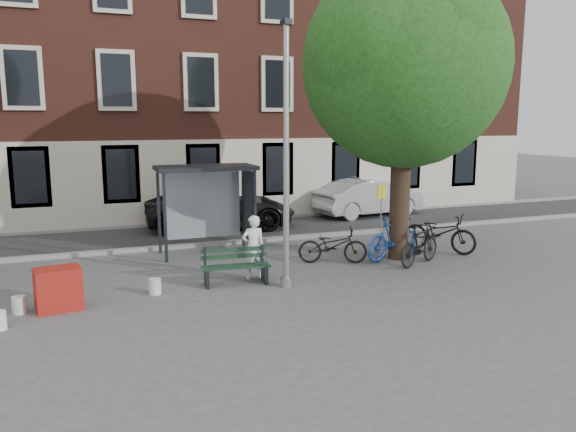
{
  "coord_description": "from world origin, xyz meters",
  "views": [
    {
      "loc": [
        -4.55,
        -12.06,
        3.93
      ],
      "look_at": [
        0.69,
        1.71,
        1.4
      ],
      "focal_mm": 35.0,
      "sensor_mm": 36.0,
      "label": 1
    }
  ],
  "objects_px": {
    "car_silver": "(369,197)",
    "lamppost": "(286,170)",
    "painter": "(253,247)",
    "red_stand": "(58,289)",
    "bike_d": "(420,245)",
    "notice_sign": "(381,202)",
    "car_dark": "(221,208)",
    "bike_b": "(393,238)",
    "bike_a": "(333,246)",
    "bike_c": "(439,232)",
    "bench": "(235,268)",
    "bus_shelter": "(218,189)"
  },
  "relations": [
    {
      "from": "lamppost",
      "to": "car_dark",
      "type": "bearing_deg",
      "value": 87.35
    },
    {
      "from": "car_silver",
      "to": "notice_sign",
      "type": "xyz_separation_m",
      "value": [
        -2.29,
        -4.9,
        0.59
      ]
    },
    {
      "from": "car_dark",
      "to": "car_silver",
      "type": "xyz_separation_m",
      "value": [
        6.44,
        0.49,
        0.02
      ]
    },
    {
      "from": "painter",
      "to": "lamppost",
      "type": "bearing_deg",
      "value": 116.11
    },
    {
      "from": "car_dark",
      "to": "bike_b",
      "type": "bearing_deg",
      "value": -144.13
    },
    {
      "from": "bike_d",
      "to": "car_dark",
      "type": "relative_size",
      "value": 0.34
    },
    {
      "from": "bike_a",
      "to": "painter",
      "type": "bearing_deg",
      "value": 126.68
    },
    {
      "from": "bike_a",
      "to": "car_silver",
      "type": "bearing_deg",
      "value": -14.09
    },
    {
      "from": "painter",
      "to": "bench",
      "type": "relative_size",
      "value": 0.95
    },
    {
      "from": "bus_shelter",
      "to": "bench",
      "type": "bearing_deg",
      "value": -97.48
    },
    {
      "from": "lamppost",
      "to": "bike_d",
      "type": "distance_m",
      "value": 4.75
    },
    {
      "from": "painter",
      "to": "bike_b",
      "type": "relative_size",
      "value": 0.77
    },
    {
      "from": "bike_a",
      "to": "bike_c",
      "type": "xyz_separation_m",
      "value": [
        3.59,
        0.11,
        0.09
      ]
    },
    {
      "from": "bench",
      "to": "bike_c",
      "type": "bearing_deg",
      "value": 15.27
    },
    {
      "from": "bike_b",
      "to": "bike_c",
      "type": "xyz_separation_m",
      "value": [
        1.8,
        0.31,
        -0.03
      ]
    },
    {
      "from": "bike_a",
      "to": "lamppost",
      "type": "bearing_deg",
      "value": 151.59
    },
    {
      "from": "painter",
      "to": "car_dark",
      "type": "distance_m",
      "value": 6.84
    },
    {
      "from": "bus_shelter",
      "to": "painter",
      "type": "distance_m",
      "value": 3.3
    },
    {
      "from": "bus_shelter",
      "to": "painter",
      "type": "bearing_deg",
      "value": -88.05
    },
    {
      "from": "bike_d",
      "to": "car_dark",
      "type": "xyz_separation_m",
      "value": [
        -3.79,
        7.14,
        0.2
      ]
    },
    {
      "from": "bike_c",
      "to": "bike_a",
      "type": "bearing_deg",
      "value": 147.74
    },
    {
      "from": "lamppost",
      "to": "bench",
      "type": "distance_m",
      "value": 2.71
    },
    {
      "from": "car_silver",
      "to": "car_dark",
      "type": "bearing_deg",
      "value": 86.62
    },
    {
      "from": "notice_sign",
      "to": "red_stand",
      "type": "bearing_deg",
      "value": -166.44
    },
    {
      "from": "bike_c",
      "to": "bench",
      "type": "bearing_deg",
      "value": 155.14
    },
    {
      "from": "bike_b",
      "to": "bike_c",
      "type": "distance_m",
      "value": 1.82
    },
    {
      "from": "lamppost",
      "to": "car_dark",
      "type": "height_order",
      "value": "lamppost"
    },
    {
      "from": "bike_d",
      "to": "notice_sign",
      "type": "height_order",
      "value": "notice_sign"
    },
    {
      "from": "bike_a",
      "to": "notice_sign",
      "type": "relative_size",
      "value": 1.01
    },
    {
      "from": "bus_shelter",
      "to": "bike_c",
      "type": "height_order",
      "value": "bus_shelter"
    },
    {
      "from": "painter",
      "to": "red_stand",
      "type": "xyz_separation_m",
      "value": [
        -4.52,
        -0.83,
        -0.35
      ]
    },
    {
      "from": "bike_c",
      "to": "car_dark",
      "type": "distance_m",
      "value": 7.98
    },
    {
      "from": "bike_d",
      "to": "lamppost",
      "type": "bearing_deg",
      "value": 73.06
    },
    {
      "from": "car_silver",
      "to": "notice_sign",
      "type": "relative_size",
      "value": 2.49
    },
    {
      "from": "car_dark",
      "to": "lamppost",
      "type": "bearing_deg",
      "value": -175.32
    },
    {
      "from": "notice_sign",
      "to": "bus_shelter",
      "type": "bearing_deg",
      "value": 166.86
    },
    {
      "from": "bike_c",
      "to": "bus_shelter",
      "type": "bearing_deg",
      "value": 125.39
    },
    {
      "from": "bike_d",
      "to": "red_stand",
      "type": "height_order",
      "value": "bike_d"
    },
    {
      "from": "lamppost",
      "to": "car_silver",
      "type": "xyz_separation_m",
      "value": [
        6.8,
        8.27,
        -2.01
      ]
    },
    {
      "from": "painter",
      "to": "bike_b",
      "type": "height_order",
      "value": "painter"
    },
    {
      "from": "bike_d",
      "to": "car_silver",
      "type": "distance_m",
      "value": 8.08
    },
    {
      "from": "bus_shelter",
      "to": "painter",
      "type": "height_order",
      "value": "bus_shelter"
    },
    {
      "from": "bike_c",
      "to": "red_stand",
      "type": "relative_size",
      "value": 2.5
    },
    {
      "from": "bike_d",
      "to": "bike_b",
      "type": "bearing_deg",
      "value": -2.68
    },
    {
      "from": "painter",
      "to": "bike_c",
      "type": "xyz_separation_m",
      "value": [
        6.1,
        0.77,
        -0.21
      ]
    },
    {
      "from": "car_dark",
      "to": "notice_sign",
      "type": "xyz_separation_m",
      "value": [
        4.15,
        -4.41,
        0.61
      ]
    },
    {
      "from": "bike_a",
      "to": "bike_c",
      "type": "height_order",
      "value": "bike_c"
    },
    {
      "from": "bike_b",
      "to": "red_stand",
      "type": "bearing_deg",
      "value": 81.27
    },
    {
      "from": "bench",
      "to": "bike_a",
      "type": "xyz_separation_m",
      "value": [
        3.06,
        0.96,
        0.11
      ]
    },
    {
      "from": "car_silver",
      "to": "lamppost",
      "type": "bearing_deg",
      "value": 132.87
    }
  ]
}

